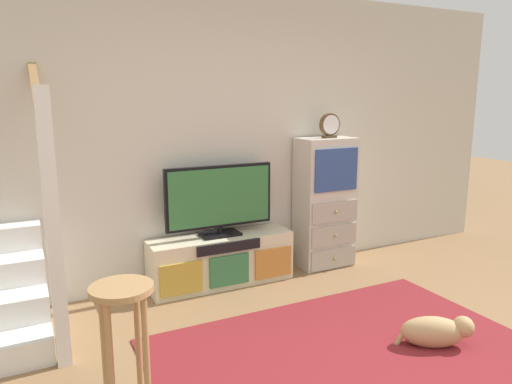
% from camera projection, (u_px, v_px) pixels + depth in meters
% --- Properties ---
extents(back_wall, '(6.40, 0.12, 2.70)m').
position_uv_depth(back_wall, '(238.00, 137.00, 4.56)').
color(back_wall, beige).
rests_on(back_wall, ground_plane).
extents(area_rug, '(2.60, 1.80, 0.01)m').
position_uv_depth(area_rug, '(354.00, 357.00, 3.20)').
color(area_rug, maroon).
rests_on(area_rug, ground_plane).
extents(media_console, '(1.35, 0.38, 0.47)m').
position_uv_depth(media_console, '(222.00, 260.00, 4.42)').
color(media_console, beige).
rests_on(media_console, ground_plane).
extents(television, '(1.02, 0.22, 0.65)m').
position_uv_depth(television, '(220.00, 199.00, 4.32)').
color(television, black).
rests_on(television, media_console).
extents(side_cabinet, '(0.58, 0.38, 1.33)m').
position_uv_depth(side_cabinet, '(325.00, 203.00, 4.85)').
color(side_cabinet, beige).
rests_on(side_cabinet, ground_plane).
extents(desk_clock, '(0.22, 0.08, 0.24)m').
position_uv_depth(desk_clock, '(330.00, 126.00, 4.69)').
color(desk_clock, '#4C3823').
rests_on(desk_clock, side_cabinet).
extents(bar_stool_near, '(0.34, 0.34, 0.75)m').
position_uv_depth(bar_stool_near, '(123.00, 320.00, 2.55)').
color(bar_stool_near, '#A37A4C').
rests_on(bar_stool_near, ground_plane).
extents(dog, '(0.50, 0.39, 0.23)m').
position_uv_depth(dog, '(436.00, 331.00, 3.33)').
color(dog, tan).
rests_on(dog, ground_plane).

